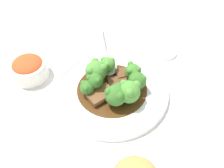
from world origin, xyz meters
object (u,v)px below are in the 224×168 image
broccoli_floret_4 (87,87)px  broccoli_floret_5 (95,80)px  broccoli_floret_1 (108,64)px  broccoli_floret_6 (133,71)px  broccoli_floret_0 (96,71)px  beef_strip_3 (102,95)px  broccoli_floret_3 (137,81)px  beef_strip_0 (118,93)px  beef_strip_1 (124,73)px  broccoli_floret_7 (130,91)px  sauce_dish (166,53)px  beef_strip_2 (118,81)px  serving_spoon (107,62)px  side_bowl_kimchi (29,68)px  broccoli_floret_2 (116,95)px

broccoli_floret_4 → broccoli_floret_5: (-0.02, 0.00, 0.01)m
broccoli_floret_1 → broccoli_floret_6: (-0.03, 0.06, -0.00)m
broccoli_floret_0 → broccoli_floret_6: size_ratio=1.24×
beef_strip_3 → broccoli_floret_3: broccoli_floret_3 is taller
beef_strip_0 → broccoli_floret_4: (0.05, -0.05, 0.02)m
beef_strip_1 → beef_strip_3: 0.10m
broccoli_floret_7 → sauce_dish: bearing=-166.3°
beef_strip_3 → broccoli_floret_1: broccoli_floret_1 is taller
beef_strip_2 → sauce_dish: bearing=177.2°
broccoli_floret_0 → serving_spoon: bearing=-157.3°
beef_strip_0 → broccoli_floret_0: size_ratio=0.88×
broccoli_floret_1 → beef_strip_0: bearing=66.1°
side_bowl_kimchi → sauce_dish: bearing=148.6°
beef_strip_0 → serving_spoon: 0.11m
broccoli_floret_2 → beef_strip_3: bearing=-72.6°
beef_strip_1 → broccoli_floret_0: bearing=-27.2°
beef_strip_2 → broccoli_floret_3: bearing=111.9°
broccoli_floret_7 → sauce_dish: (-0.21, -0.05, -0.05)m
broccoli_floret_0 → broccoli_floret_4: size_ratio=1.59×
beef_strip_0 → beef_strip_1: beef_strip_1 is taller
broccoli_floret_3 → beef_strip_3: bearing=-25.5°
side_bowl_kimchi → broccoli_floret_0: bearing=124.4°
broccoli_floret_0 → sauce_dish: 0.24m
beef_strip_1 → broccoli_floret_3: bearing=77.3°
broccoli_floret_2 → sauce_dish: bearing=-171.6°
side_bowl_kimchi → broccoli_floret_4: bearing=109.8°
beef_strip_2 → broccoli_floret_0: 0.06m
broccoli_floret_6 → serving_spoon: bearing=-85.9°
beef_strip_3 → broccoli_floret_1: (-0.07, -0.05, 0.02)m
beef_strip_1 → broccoli_floret_3: size_ratio=1.11×
broccoli_floret_5 → beef_strip_0: bearing=118.8°
beef_strip_3 → broccoli_floret_6: size_ratio=1.37×
broccoli_floret_0 → broccoli_floret_4: broccoli_floret_0 is taller
broccoli_floret_7 → side_bowl_kimchi: size_ratio=0.59×
broccoli_floret_2 → broccoli_floret_1: bearing=-122.8°
beef_strip_3 → broccoli_floret_0: size_ratio=1.11×
broccoli_floret_6 → sauce_dish: (-0.16, -0.01, -0.04)m
beef_strip_0 → sauce_dish: size_ratio=0.78×
broccoli_floret_0 → broccoli_floret_2: (0.02, 0.09, -0.00)m
broccoli_floret_5 → side_bowl_kimchi: size_ratio=0.50×
broccoli_floret_1 → broccoli_floret_6: same height
broccoli_floret_0 → broccoli_floret_7: size_ratio=1.03×
beef_strip_0 → broccoli_floret_2: bearing=32.9°
broccoli_floret_2 → broccoli_floret_3: size_ratio=1.12×
broccoli_floret_4 → broccoli_floret_3: bearing=143.9°
beef_strip_1 → side_bowl_kimchi: (0.17, -0.19, 0.00)m
broccoli_floret_3 → side_bowl_kimchi: broccoli_floret_3 is taller
broccoli_floret_2 → broccoli_floret_5: 0.07m
broccoli_floret_0 → broccoli_floret_1: size_ratio=1.23×
broccoli_floret_0 → broccoli_floret_6: 0.09m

